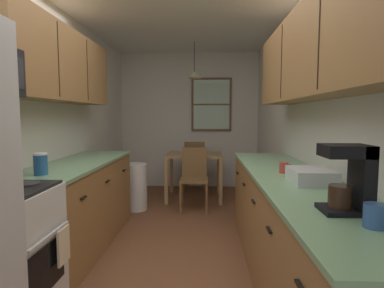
# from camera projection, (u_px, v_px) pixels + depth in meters

# --- Properties ---
(ground_plane) EXTENTS (12.00, 12.00, 0.00)m
(ground_plane) POSITION_uv_depth(u_px,v_px,m) (177.00, 238.00, 3.54)
(ground_plane) COLOR brown
(wall_left) EXTENTS (0.10, 9.00, 2.55)m
(wall_left) POSITION_uv_depth(u_px,v_px,m) (55.00, 124.00, 3.48)
(wall_left) COLOR silver
(wall_left) RESTS_ON ground
(wall_right) EXTENTS (0.10, 9.00, 2.55)m
(wall_right) POSITION_uv_depth(u_px,v_px,m) (303.00, 125.00, 3.37)
(wall_right) COLOR silver
(wall_right) RESTS_ON ground
(wall_back) EXTENTS (4.40, 0.10, 2.55)m
(wall_back) POSITION_uv_depth(u_px,v_px,m) (189.00, 121.00, 6.06)
(wall_back) COLOR silver
(wall_back) RESTS_ON ground
(counter_left) EXTENTS (0.64, 1.97, 0.90)m
(counter_left) POSITION_uv_depth(u_px,v_px,m) (79.00, 204.00, 3.27)
(counter_left) COLOR olive
(counter_left) RESTS_ON ground
(upper_cabinets_left) EXTENTS (0.33, 2.05, 0.71)m
(upper_cabinets_left) POSITION_uv_depth(u_px,v_px,m) (58.00, 65.00, 3.10)
(upper_cabinets_left) COLOR olive
(counter_right) EXTENTS (0.64, 3.12, 0.90)m
(counter_right) POSITION_uv_depth(u_px,v_px,m) (292.00, 233.00, 2.48)
(counter_right) COLOR olive
(counter_right) RESTS_ON ground
(upper_cabinets_right) EXTENTS (0.33, 2.80, 0.69)m
(upper_cabinets_right) POSITION_uv_depth(u_px,v_px,m) (319.00, 51.00, 2.30)
(upper_cabinets_right) COLOR olive
(dining_table) EXTENTS (0.89, 0.79, 0.75)m
(dining_table) POSITION_uv_depth(u_px,v_px,m) (194.00, 161.00, 5.18)
(dining_table) COLOR #A87F51
(dining_table) RESTS_ON ground
(dining_chair_near) EXTENTS (0.40, 0.40, 0.90)m
(dining_chair_near) POSITION_uv_depth(u_px,v_px,m) (194.00, 175.00, 4.59)
(dining_chair_near) COLOR brown
(dining_chair_near) RESTS_ON ground
(dining_chair_far) EXTENTS (0.41, 0.41, 0.90)m
(dining_chair_far) POSITION_uv_depth(u_px,v_px,m) (195.00, 163.00, 5.80)
(dining_chair_far) COLOR brown
(dining_chair_far) RESTS_ON ground
(pendant_light) EXTENTS (0.24, 0.24, 0.58)m
(pendant_light) POSITION_uv_depth(u_px,v_px,m) (194.00, 75.00, 5.06)
(pendant_light) COLOR black
(back_window) EXTENTS (0.75, 0.05, 1.00)m
(back_window) POSITION_uv_depth(u_px,v_px,m) (211.00, 105.00, 5.94)
(back_window) COLOR brown
(trash_bin) EXTENTS (0.33, 0.33, 0.67)m
(trash_bin) POSITION_uv_depth(u_px,v_px,m) (136.00, 187.00, 4.59)
(trash_bin) COLOR white
(trash_bin) RESTS_ON ground
(storage_canister) EXTENTS (0.11, 0.11, 0.18)m
(storage_canister) POSITION_uv_depth(u_px,v_px,m) (41.00, 164.00, 2.51)
(storage_canister) COLOR #265999
(storage_canister) RESTS_ON counter_left
(dish_towel) EXTENTS (0.02, 0.16, 0.24)m
(dish_towel) POSITION_uv_depth(u_px,v_px,m) (63.00, 246.00, 2.12)
(dish_towel) COLOR beige
(coffee_maker) EXTENTS (0.22, 0.18, 0.33)m
(coffee_maker) POSITION_uv_depth(u_px,v_px,m) (351.00, 177.00, 1.53)
(coffee_maker) COLOR black
(coffee_maker) RESTS_ON counter_right
(mug_by_coffeemaker) EXTENTS (0.11, 0.07, 0.09)m
(mug_by_coffeemaker) POSITION_uv_depth(u_px,v_px,m) (284.00, 168.00, 2.59)
(mug_by_coffeemaker) COLOR #BF3F33
(mug_by_coffeemaker) RESTS_ON counter_right
(mug_spare) EXTENTS (0.12, 0.09, 0.10)m
(mug_spare) POSITION_uv_depth(u_px,v_px,m) (375.00, 216.00, 1.33)
(mug_spare) COLOR #335999
(mug_spare) RESTS_ON counter_right
(dish_rack) EXTENTS (0.28, 0.34, 0.10)m
(dish_rack) POSITION_uv_depth(u_px,v_px,m) (311.00, 176.00, 2.21)
(dish_rack) COLOR silver
(dish_rack) RESTS_ON counter_right
(table_serving_bowl) EXTENTS (0.21, 0.21, 0.06)m
(table_serving_bowl) POSITION_uv_depth(u_px,v_px,m) (189.00, 152.00, 5.09)
(table_serving_bowl) COLOR #E0D14C
(table_serving_bowl) RESTS_ON dining_table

